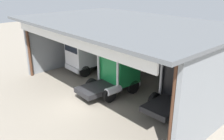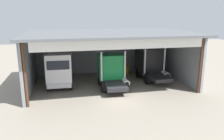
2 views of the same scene
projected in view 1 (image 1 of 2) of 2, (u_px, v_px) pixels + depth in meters
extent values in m
plane|color=gray|center=(77.00, 106.00, 16.58)|extent=(80.00, 80.00, 0.00)
cube|color=gray|center=(162.00, 46.00, 21.53)|extent=(15.52, 0.24, 5.22)
cube|color=gray|center=(71.00, 40.00, 24.02)|extent=(0.24, 9.36, 5.22)
cube|color=gray|center=(224.00, 87.00, 13.18)|extent=(0.24, 9.36, 5.22)
cube|color=slate|center=(121.00, 22.00, 17.31)|extent=(16.12, 10.46, 0.20)
cylinder|color=#4C2D1E|center=(29.00, 48.00, 21.01)|extent=(0.24, 0.24, 5.22)
cylinder|color=#4C2D1E|center=(173.00, 114.00, 10.52)|extent=(0.24, 0.24, 5.22)
cube|color=white|center=(67.00, 38.00, 14.61)|extent=(13.97, 0.12, 0.90)
cube|color=white|center=(82.00, 51.00, 21.88)|extent=(2.43, 2.25, 2.75)
cube|color=black|center=(71.00, 48.00, 21.04)|extent=(2.01, 0.12, 0.83)
cube|color=silver|center=(72.00, 68.00, 21.71)|extent=(2.25, 0.22, 0.44)
cube|color=#232326|center=(100.00, 61.00, 23.64)|extent=(1.88, 3.82, 0.36)
cylinder|color=silver|center=(99.00, 55.00, 22.01)|extent=(0.18, 0.18, 2.48)
cylinder|color=silver|center=(86.00, 50.00, 23.53)|extent=(0.18, 0.18, 2.48)
cylinder|color=silver|center=(91.00, 58.00, 24.18)|extent=(0.59, 1.21, 0.56)
cylinder|color=black|center=(85.00, 71.00, 21.45)|extent=(0.33, 1.05, 1.04)
cylinder|color=black|center=(73.00, 65.00, 22.93)|extent=(0.33, 1.05, 1.04)
cylinder|color=black|center=(106.00, 65.00, 22.97)|extent=(0.33, 1.05, 1.04)
cylinder|color=black|center=(94.00, 60.00, 24.44)|extent=(0.33, 1.05, 1.04)
cube|color=#197F3D|center=(120.00, 66.00, 18.32)|extent=(2.60, 2.15, 2.47)
cube|color=black|center=(130.00, 58.00, 18.79)|extent=(2.14, 0.15, 0.74)
cube|color=silver|center=(129.00, 78.00, 19.42)|extent=(2.40, 0.26, 0.44)
cube|color=#232326|center=(100.00, 88.00, 17.65)|extent=(2.03, 3.49, 0.36)
cylinder|color=silver|center=(98.00, 64.00, 18.40)|extent=(0.18, 0.18, 3.18)
cylinder|color=silver|center=(118.00, 72.00, 16.76)|extent=(0.18, 0.18, 3.18)
cylinder|color=silver|center=(113.00, 90.00, 16.97)|extent=(0.61, 1.22, 0.56)
cylinder|color=black|center=(114.00, 78.00, 19.88)|extent=(0.34, 1.08, 1.07)
cylinder|color=black|center=(133.00, 87.00, 18.27)|extent=(0.34, 1.08, 1.07)
cylinder|color=black|center=(92.00, 85.00, 18.52)|extent=(0.34, 1.08, 1.07)
cylinder|color=black|center=(110.00, 95.00, 16.91)|extent=(0.34, 1.08, 1.07)
cube|color=black|center=(187.00, 76.00, 16.02)|extent=(2.62, 2.50, 2.64)
cube|color=black|center=(196.00, 65.00, 16.65)|extent=(2.13, 0.16, 0.79)
cube|color=silver|center=(193.00, 90.00, 17.33)|extent=(2.39, 0.27, 0.44)
cube|color=#232326|center=(169.00, 104.00, 15.20)|extent=(2.05, 3.68, 0.36)
cylinder|color=silver|center=(161.00, 77.00, 15.91)|extent=(0.18, 0.18, 3.04)
cylinder|color=silver|center=(192.00, 87.00, 14.40)|extent=(0.18, 0.18, 3.04)
cylinder|color=silver|center=(187.00, 107.00, 14.60)|extent=(0.61, 1.22, 0.56)
cylinder|color=black|center=(174.00, 90.00, 17.62)|extent=(0.35, 1.16, 1.14)
cylinder|color=black|center=(203.00, 100.00, 16.14)|extent=(0.35, 1.16, 1.14)
cylinder|color=black|center=(154.00, 101.00, 16.01)|extent=(0.35, 1.16, 1.14)
cylinder|color=black|center=(184.00, 113.00, 14.53)|extent=(0.35, 1.16, 1.14)
cylinder|color=gold|center=(183.00, 81.00, 19.58)|extent=(0.58, 0.58, 0.90)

